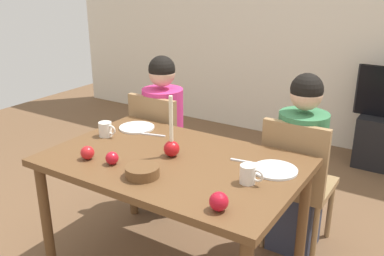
% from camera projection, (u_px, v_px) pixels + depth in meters
% --- Properties ---
extents(back_wall, '(6.40, 0.10, 2.60)m').
position_uv_depth(back_wall, '(320.00, 18.00, 4.19)').
color(back_wall, beige).
rests_on(back_wall, ground).
extents(dining_table, '(1.40, 0.90, 0.75)m').
position_uv_depth(dining_table, '(173.00, 173.00, 2.34)').
color(dining_table, brown).
rests_on(dining_table, ground).
extents(chair_left, '(0.40, 0.40, 0.90)m').
position_uv_depth(chair_left, '(161.00, 144.00, 3.15)').
color(chair_left, '#99754C').
rests_on(chair_left, ground).
extents(chair_right, '(0.40, 0.40, 0.90)m').
position_uv_depth(chair_right, '(297.00, 178.00, 2.62)').
color(chair_right, '#99754C').
rests_on(chair_right, ground).
extents(person_left_child, '(0.30, 0.30, 1.17)m').
position_uv_depth(person_left_child, '(163.00, 136.00, 3.15)').
color(person_left_child, '#33384C').
rests_on(person_left_child, ground).
extents(person_right_child, '(0.30, 0.30, 1.17)m').
position_uv_depth(person_right_child, '(299.00, 168.00, 2.62)').
color(person_right_child, '#33384C').
rests_on(person_right_child, ground).
extents(candle_centerpiece, '(0.09, 0.09, 0.35)m').
position_uv_depth(candle_centerpiece, '(172.00, 144.00, 2.33)').
color(candle_centerpiece, red).
rests_on(candle_centerpiece, dining_table).
extents(plate_left, '(0.23, 0.23, 0.01)m').
position_uv_depth(plate_left, '(137.00, 127.00, 2.77)').
color(plate_left, white).
rests_on(plate_left, dining_table).
extents(plate_right, '(0.24, 0.24, 0.01)m').
position_uv_depth(plate_right, '(275.00, 170.00, 2.17)').
color(plate_right, silver).
rests_on(plate_right, dining_table).
extents(mug_left, '(0.13, 0.08, 0.09)m').
position_uv_depth(mug_left, '(106.00, 129.00, 2.63)').
color(mug_left, silver).
rests_on(mug_left, dining_table).
extents(mug_right, '(0.12, 0.08, 0.09)m').
position_uv_depth(mug_right, '(248.00, 174.00, 2.03)').
color(mug_right, silver).
rests_on(mug_right, dining_table).
extents(fork_left, '(0.18, 0.06, 0.01)m').
position_uv_depth(fork_left, '(152.00, 135.00, 2.65)').
color(fork_left, silver).
rests_on(fork_left, dining_table).
extents(fork_right, '(0.18, 0.04, 0.01)m').
position_uv_depth(fork_right, '(247.00, 162.00, 2.27)').
color(fork_right, silver).
rests_on(fork_right, dining_table).
extents(bowl_walnuts, '(0.17, 0.17, 0.05)m').
position_uv_depth(bowl_walnuts, '(142.00, 171.00, 2.10)').
color(bowl_walnuts, brown).
rests_on(bowl_walnuts, dining_table).
extents(apple_near_candle, '(0.08, 0.08, 0.08)m').
position_uv_depth(apple_near_candle, '(87.00, 153.00, 2.30)').
color(apple_near_candle, red).
rests_on(apple_near_candle, dining_table).
extents(apple_by_left_plate, '(0.09, 0.09, 0.09)m').
position_uv_depth(apple_by_left_plate, '(219.00, 202.00, 1.80)').
color(apple_by_left_plate, '#B51122').
rests_on(apple_by_left_plate, dining_table).
extents(apple_by_right_mug, '(0.07, 0.07, 0.07)m').
position_uv_depth(apple_by_right_mug, '(112.00, 158.00, 2.24)').
color(apple_by_right_mug, red).
rests_on(apple_by_right_mug, dining_table).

